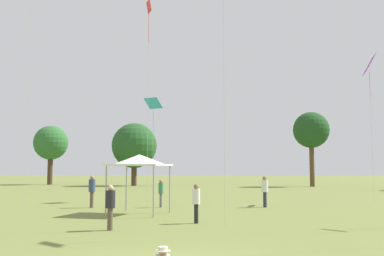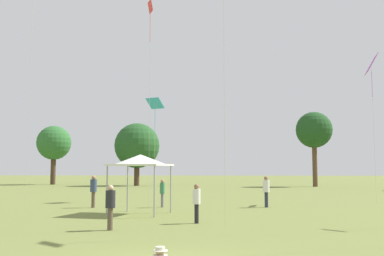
{
  "view_description": "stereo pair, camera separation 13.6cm",
  "coord_description": "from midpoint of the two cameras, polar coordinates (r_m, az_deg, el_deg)",
  "views": [
    {
      "loc": [
        1.22,
        -9.8,
        2.2
      ],
      "look_at": [
        -0.04,
        6.83,
        3.74
      ],
      "focal_mm": 42.0,
      "sensor_mm": 36.0,
      "label": 1
    },
    {
      "loc": [
        1.35,
        -9.79,
        2.2
      ],
      "look_at": [
        -0.04,
        6.83,
        3.74
      ],
      "focal_mm": 42.0,
      "sensor_mm": 36.0,
      "label": 2
    }
  ],
  "objects": [
    {
      "name": "kite_3",
      "position": [
        31.7,
        -5.06,
        2.88
      ],
      "size": [
        1.33,
        1.21,
        7.16
      ],
      "rotation": [
        0.0,
        0.0,
        1.97
      ],
      "color": "#339EDB",
      "rests_on": "ground"
    },
    {
      "name": "distant_tree_1",
      "position": [
        59.65,
        14.83,
        -0.33
      ],
      "size": [
        4.62,
        4.62,
        9.55
      ],
      "color": "brown",
      "rests_on": "ground"
    },
    {
      "name": "distant_tree_3",
      "position": [
        60.88,
        -7.39,
        -2.25
      ],
      "size": [
        6.05,
        6.05,
        8.4
      ],
      "color": "#473323",
      "rests_on": "ground"
    },
    {
      "name": "kite_2",
      "position": [
        32.52,
        21.47,
        7.25
      ],
      "size": [
        0.88,
        1.49,
        9.8
      ],
      "rotation": [
        0.0,
        0.0,
        3.8
      ],
      "color": "#B738C6",
      "rests_on": "ground"
    },
    {
      "name": "canopy_tent",
      "position": [
        22.4,
        -6.87,
        -4.12
      ],
      "size": [
        3.11,
        3.11,
        2.93
      ],
      "rotation": [
        0.0,
        0.0,
        -0.19
      ],
      "color": "white",
      "rests_on": "ground"
    },
    {
      "name": "person_standing_0",
      "position": [
        26.67,
        9.08,
        -7.62
      ],
      "size": [
        0.51,
        0.51,
        1.79
      ],
      "rotation": [
        0.0,
        0.0,
        3.66
      ],
      "color": "#282D42",
      "rests_on": "ground"
    },
    {
      "name": "person_standing_5",
      "position": [
        18.59,
        0.32,
        -9.1
      ],
      "size": [
        0.41,
        0.41,
        1.59
      ],
      "rotation": [
        0.0,
        0.0,
        5.88
      ],
      "color": "black",
      "rests_on": "ground"
    },
    {
      "name": "person_standing_3",
      "position": [
        26.7,
        -12.73,
        -7.49
      ],
      "size": [
        0.52,
        0.52,
        1.84
      ],
      "rotation": [
        0.0,
        0.0,
        5.29
      ],
      "color": "brown",
      "rests_on": "ground"
    },
    {
      "name": "person_standing_7",
      "position": [
        16.8,
        -10.57,
        -9.38
      ],
      "size": [
        0.45,
        0.45,
        1.63
      ],
      "rotation": [
        0.0,
        0.0,
        2.83
      ],
      "color": "brown",
      "rests_on": "ground"
    },
    {
      "name": "person_standing_1",
      "position": [
        26.35,
        -4.12,
        -7.91
      ],
      "size": [
        0.4,
        0.4,
        1.61
      ],
      "rotation": [
        0.0,
        0.0,
        0.57
      ],
      "color": "slate",
      "rests_on": "ground"
    },
    {
      "name": "kite_5",
      "position": [
        28.69,
        -5.65,
        13.64
      ],
      "size": [
        0.45,
        0.73,
        12.62
      ],
      "rotation": [
        0.0,
        0.0,
        1.23
      ],
      "color": "red",
      "rests_on": "ground"
    },
    {
      "name": "distant_tree_2",
      "position": [
        68.39,
        -17.55,
        -1.85
      ],
      "size": [
        4.95,
        4.95,
        8.53
      ],
      "color": "#473323",
      "rests_on": "ground"
    }
  ]
}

